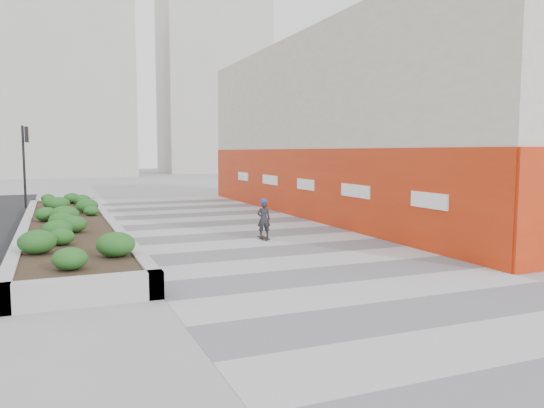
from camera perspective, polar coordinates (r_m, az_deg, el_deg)
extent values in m
plane|color=gray|center=(13.84, 3.46, -6.39)|extent=(160.00, 160.00, 0.00)
cube|color=#A8A8AD|center=(16.54, -1.08, -4.37)|extent=(8.00, 36.00, 0.01)
cube|color=#B8AB9D|center=(24.83, 9.07, 8.16)|extent=(6.00, 24.00, 8.00)
cube|color=#B82E0E|center=(23.43, 2.74, 2.26)|extent=(0.12, 24.00, 3.00)
cube|color=#9E9EA0|center=(10.66, -19.69, -8.86)|extent=(3.00, 0.30, 0.55)
cube|color=#9E9EA0|center=(28.15, -21.45, -0.06)|extent=(3.00, 0.30, 0.55)
cube|color=#9E9EA0|center=(19.38, -24.97, -2.62)|extent=(0.30, 18.00, 0.55)
cube|color=#9E9EA0|center=(19.43, -16.99, -2.31)|extent=(0.30, 18.00, 0.55)
cube|color=#2D2116|center=(19.36, -20.97, -2.55)|extent=(2.40, 17.40, 0.50)
cylinder|color=black|center=(29.72, -25.11, 3.61)|extent=(0.12, 0.12, 4.20)
cube|color=black|center=(29.71, -24.90, 6.80)|extent=(0.18, 0.28, 0.80)
cube|color=#ADAAA3|center=(67.56, -21.94, 11.30)|extent=(16.00, 12.00, 20.00)
cube|color=#ADAAA3|center=(75.70, -6.34, 12.54)|extent=(14.00, 10.00, 24.00)
cylinder|color=#595654|center=(16.73, 0.52, -4.27)|extent=(0.44, 0.44, 0.01)
cube|color=black|center=(17.45, -0.90, -3.65)|extent=(0.21, 0.72, 0.02)
imported|color=#222327|center=(17.36, -0.90, -1.64)|extent=(0.49, 0.37, 1.21)
sphere|color=#1728C3|center=(17.29, -0.90, 0.22)|extent=(0.23, 0.23, 0.23)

